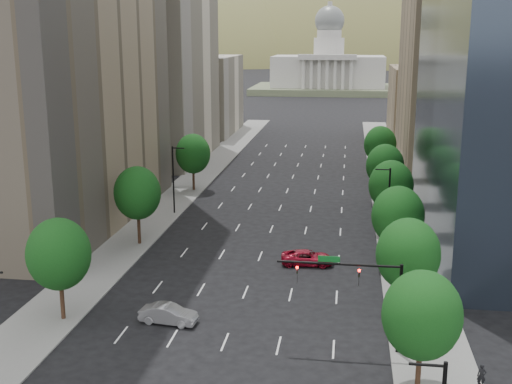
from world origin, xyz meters
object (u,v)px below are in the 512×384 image
at_px(traffic_signal, 366,287).
at_px(capitol, 328,71).
at_px(car_silver, 168,314).
at_px(cyclist, 481,384).
at_px(car_red_far, 307,258).

height_order(traffic_signal, capitol, capitol).
bearing_deg(car_silver, cyclist, -102.85).
xyz_separation_m(traffic_signal, car_silver, (-15.72, 2.65, -4.39)).
bearing_deg(cyclist, car_red_far, 124.73).
height_order(traffic_signal, car_silver, traffic_signal).
bearing_deg(capitol, cyclist, -85.42).
xyz_separation_m(traffic_signal, cyclist, (7.47, -5.13, -4.31)).
bearing_deg(traffic_signal, capitol, 92.74).
xyz_separation_m(car_silver, car_red_far, (10.33, 15.48, -0.04)).
distance_m(capitol, cyclist, 225.69).
bearing_deg(cyclist, car_silver, 167.26).
relative_size(car_silver, car_red_far, 0.89).
distance_m(traffic_signal, car_silver, 16.53).
bearing_deg(car_red_far, capitol, -2.33).
relative_size(traffic_signal, capitol, 0.15).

